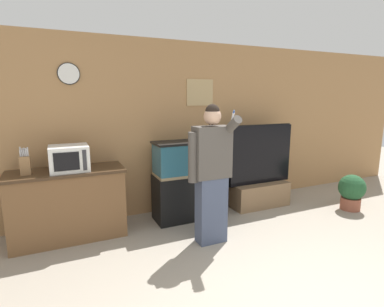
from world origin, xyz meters
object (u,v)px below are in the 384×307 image
at_px(aquarium_on_stand, 189,180).
at_px(person_standing, 211,173).
at_px(potted_plant, 352,191).
at_px(microwave, 69,158).
at_px(counter_island, 69,204).
at_px(knife_block, 25,164).
at_px(tv_on_stand, 260,183).

relative_size(aquarium_on_stand, person_standing, 0.68).
bearing_deg(potted_plant, microwave, 169.39).
distance_m(aquarium_on_stand, potted_plant, 2.62).
height_order(microwave, potted_plant, microwave).
height_order(counter_island, microwave, microwave).
bearing_deg(potted_plant, knife_block, 170.61).
xyz_separation_m(aquarium_on_stand, person_standing, (-0.06, -0.81, 0.30)).
xyz_separation_m(knife_block, tv_on_stand, (3.32, -0.02, -0.62)).
bearing_deg(tv_on_stand, microwave, 179.42).
height_order(tv_on_stand, potted_plant, tv_on_stand).
xyz_separation_m(counter_island, microwave, (0.05, -0.03, 0.60)).
distance_m(aquarium_on_stand, person_standing, 0.86).
xyz_separation_m(microwave, aquarium_on_stand, (1.59, 0.01, -0.46)).
bearing_deg(person_standing, knife_block, 158.59).
relative_size(microwave, knife_block, 1.38).
distance_m(counter_island, microwave, 0.60).
bearing_deg(knife_block, aquarium_on_stand, 0.54).
distance_m(counter_island, tv_on_stand, 2.89).
distance_m(tv_on_stand, person_standing, 1.60).
relative_size(counter_island, microwave, 3.07).
relative_size(microwave, potted_plant, 0.79).
distance_m(counter_island, person_standing, 1.84).
bearing_deg(aquarium_on_stand, knife_block, -179.46).
relative_size(tv_on_stand, person_standing, 0.79).
bearing_deg(aquarium_on_stand, tv_on_stand, -1.70).
distance_m(aquarium_on_stand, tv_on_stand, 1.27).
distance_m(counter_island, knife_block, 0.71).
bearing_deg(knife_block, microwave, 1.33).
bearing_deg(knife_block, tv_on_stand, -0.30).
bearing_deg(tv_on_stand, potted_plant, -30.78).
bearing_deg(knife_block, person_standing, -21.41).
bearing_deg(tv_on_stand, knife_block, 179.70).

